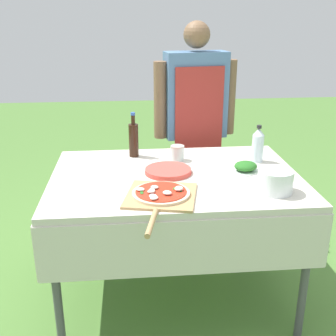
{
  "coord_description": "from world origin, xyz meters",
  "views": [
    {
      "loc": [
        -0.24,
        -2.12,
        1.61
      ],
      "look_at": [
        -0.04,
        0.0,
        0.82
      ],
      "focal_mm": 45.0,
      "sensor_mm": 36.0,
      "label": 1
    }
  ],
  "objects_px": {
    "prep_table": "(175,188)",
    "plate_stack": "(168,171)",
    "person_cook": "(195,117)",
    "sauce_jar": "(177,154)",
    "water_bottle": "(258,145)",
    "herb_container": "(246,167)",
    "mixing_tub": "(275,181)",
    "oil_bottle": "(134,139)",
    "pizza_on_peel": "(161,195)"
  },
  "relations": [
    {
      "from": "herb_container",
      "to": "mixing_tub",
      "type": "height_order",
      "value": "mixing_tub"
    },
    {
      "from": "mixing_tub",
      "to": "sauce_jar",
      "type": "height_order",
      "value": "mixing_tub"
    },
    {
      "from": "oil_bottle",
      "to": "mixing_tub",
      "type": "height_order",
      "value": "oil_bottle"
    },
    {
      "from": "oil_bottle",
      "to": "pizza_on_peel",
      "type": "bearing_deg",
      "value": -79.78
    },
    {
      "from": "mixing_tub",
      "to": "sauce_jar",
      "type": "distance_m",
      "value": 0.66
    },
    {
      "from": "pizza_on_peel",
      "to": "plate_stack",
      "type": "distance_m",
      "value": 0.33
    },
    {
      "from": "person_cook",
      "to": "mixing_tub",
      "type": "distance_m",
      "value": 1.06
    },
    {
      "from": "water_bottle",
      "to": "sauce_jar",
      "type": "bearing_deg",
      "value": 172.01
    },
    {
      "from": "herb_container",
      "to": "sauce_jar",
      "type": "xyz_separation_m",
      "value": [
        -0.35,
        0.22,
        0.01
      ]
    },
    {
      "from": "herb_container",
      "to": "water_bottle",
      "type": "bearing_deg",
      "value": 54.82
    },
    {
      "from": "mixing_tub",
      "to": "plate_stack",
      "type": "distance_m",
      "value": 0.58
    },
    {
      "from": "water_bottle",
      "to": "sauce_jar",
      "type": "relative_size",
      "value": 2.44
    },
    {
      "from": "water_bottle",
      "to": "herb_container",
      "type": "xyz_separation_m",
      "value": [
        -0.11,
        -0.16,
        -0.08
      ]
    },
    {
      "from": "prep_table",
      "to": "plate_stack",
      "type": "height_order",
      "value": "plate_stack"
    },
    {
      "from": "oil_bottle",
      "to": "water_bottle",
      "type": "bearing_deg",
      "value": -12.83
    },
    {
      "from": "prep_table",
      "to": "pizza_on_peel",
      "type": "xyz_separation_m",
      "value": [
        -0.1,
        -0.3,
        0.09
      ]
    },
    {
      "from": "prep_table",
      "to": "person_cook",
      "type": "height_order",
      "value": "person_cook"
    },
    {
      "from": "prep_table",
      "to": "water_bottle",
      "type": "xyz_separation_m",
      "value": [
        0.5,
        0.17,
        0.18
      ]
    },
    {
      "from": "water_bottle",
      "to": "person_cook",
      "type": "bearing_deg",
      "value": 116.0
    },
    {
      "from": "herb_container",
      "to": "mixing_tub",
      "type": "distance_m",
      "value": 0.3
    },
    {
      "from": "herb_container",
      "to": "sauce_jar",
      "type": "height_order",
      "value": "sauce_jar"
    },
    {
      "from": "prep_table",
      "to": "plate_stack",
      "type": "xyz_separation_m",
      "value": [
        -0.04,
        0.03,
        0.09
      ]
    },
    {
      "from": "person_cook",
      "to": "plate_stack",
      "type": "height_order",
      "value": "person_cook"
    },
    {
      "from": "pizza_on_peel",
      "to": "sauce_jar",
      "type": "distance_m",
      "value": 0.55
    },
    {
      "from": "pizza_on_peel",
      "to": "herb_container",
      "type": "xyz_separation_m",
      "value": [
        0.5,
        0.31,
        0.01
      ]
    },
    {
      "from": "oil_bottle",
      "to": "plate_stack",
      "type": "relative_size",
      "value": 1.06
    },
    {
      "from": "plate_stack",
      "to": "sauce_jar",
      "type": "height_order",
      "value": "sauce_jar"
    },
    {
      "from": "person_cook",
      "to": "pizza_on_peel",
      "type": "relative_size",
      "value": 2.67
    },
    {
      "from": "sauce_jar",
      "to": "pizza_on_peel",
      "type": "bearing_deg",
      "value": -104.86
    },
    {
      "from": "prep_table",
      "to": "water_bottle",
      "type": "distance_m",
      "value": 0.56
    },
    {
      "from": "pizza_on_peel",
      "to": "water_bottle",
      "type": "height_order",
      "value": "water_bottle"
    },
    {
      "from": "pizza_on_peel",
      "to": "plate_stack",
      "type": "bearing_deg",
      "value": 90.69
    },
    {
      "from": "person_cook",
      "to": "herb_container",
      "type": "bearing_deg",
      "value": 95.38
    },
    {
      "from": "oil_bottle",
      "to": "water_bottle",
      "type": "relative_size",
      "value": 1.24
    },
    {
      "from": "prep_table",
      "to": "water_bottle",
      "type": "height_order",
      "value": "water_bottle"
    },
    {
      "from": "person_cook",
      "to": "sauce_jar",
      "type": "xyz_separation_m",
      "value": [
        -0.18,
        -0.51,
        -0.1
      ]
    },
    {
      "from": "herb_container",
      "to": "plate_stack",
      "type": "xyz_separation_m",
      "value": [
        -0.43,
        0.02,
        -0.01
      ]
    },
    {
      "from": "pizza_on_peel",
      "to": "oil_bottle",
      "type": "distance_m",
      "value": 0.65
    },
    {
      "from": "water_bottle",
      "to": "plate_stack",
      "type": "xyz_separation_m",
      "value": [
        -0.54,
        -0.14,
        -0.09
      ]
    },
    {
      "from": "pizza_on_peel",
      "to": "herb_container",
      "type": "height_order",
      "value": "herb_container"
    },
    {
      "from": "water_bottle",
      "to": "plate_stack",
      "type": "height_order",
      "value": "water_bottle"
    },
    {
      "from": "person_cook",
      "to": "pizza_on_peel",
      "type": "xyz_separation_m",
      "value": [
        -0.33,
        -1.04,
        -0.13
      ]
    },
    {
      "from": "person_cook",
      "to": "herb_container",
      "type": "height_order",
      "value": "person_cook"
    },
    {
      "from": "herb_container",
      "to": "mixing_tub",
      "type": "bearing_deg",
      "value": -77.13
    },
    {
      "from": "oil_bottle",
      "to": "plate_stack",
      "type": "height_order",
      "value": "oil_bottle"
    },
    {
      "from": "oil_bottle",
      "to": "mixing_tub",
      "type": "bearing_deg",
      "value": -42.12
    },
    {
      "from": "water_bottle",
      "to": "herb_container",
      "type": "height_order",
      "value": "water_bottle"
    },
    {
      "from": "prep_table",
      "to": "mixing_tub",
      "type": "bearing_deg",
      "value": -31.03
    },
    {
      "from": "oil_bottle",
      "to": "mixing_tub",
      "type": "xyz_separation_m",
      "value": [
        0.68,
        -0.61,
        -0.05
      ]
    },
    {
      "from": "sauce_jar",
      "to": "herb_container",
      "type": "bearing_deg",
      "value": -32.03
    }
  ]
}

